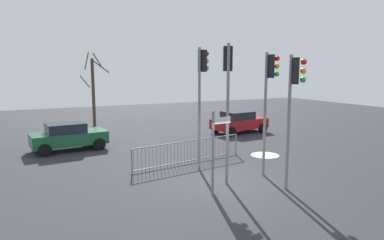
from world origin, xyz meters
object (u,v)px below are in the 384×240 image
Objects in this scene: direction_sign_post at (214,148)px; car_red_near at (239,122)px; traffic_light_foreground_right at (294,92)px; traffic_light_foreground_left at (202,81)px; bare_tree_left at (93,89)px; traffic_light_mid_right at (228,82)px; traffic_light_mid_left at (269,86)px; car_green_mid at (68,136)px.

car_red_near is (7.32, 9.38, -0.87)m from direction_sign_post.
traffic_light_foreground_left is at bearing -114.46° from traffic_light_foreground_right.
traffic_light_foreground_left is 0.93× the size of bare_tree_left.
traffic_light_mid_left is at bearing 25.87° from traffic_light_mid_right.
traffic_light_foreground_left is at bearing 61.78° from direction_sign_post.
car_green_mid is (-6.37, 9.90, -2.72)m from traffic_light_foreground_right.
bare_tree_left is at bearing 84.70° from direction_sign_post.
car_green_mid is at bearing 103.35° from direction_sign_post.
car_green_mid is 1.00× the size of car_red_near.
traffic_light_foreground_right is 1.21× the size of car_green_mid.
car_red_near is (10.98, 0.24, 0.00)m from car_green_mid.
traffic_light_mid_left is 9.86m from car_red_near.
traffic_light_foreground_right is 0.86× the size of bare_tree_left.
traffic_light_foreground_left is 9.51m from car_red_near.
traffic_light_mid_left is at bearing -122.77° from car_red_near.
direction_sign_post is 0.52× the size of bare_tree_left.
car_green_mid is (-6.69, 8.17, -2.84)m from traffic_light_mid_left.
traffic_light_foreground_left is 1.05× the size of traffic_light_mid_left.
car_red_near is (6.26, 8.47, -3.02)m from traffic_light_mid_right.
car_green_mid is (-4.71, 6.24, -3.00)m from traffic_light_foreground_left.
traffic_light_foreground_left is 13.90m from bare_tree_left.
traffic_light_foreground_left is at bearing -111.37° from traffic_light_mid_left.
bare_tree_left is at bearing 132.99° from car_red_near.
traffic_light_foreground_left is 2.77m from traffic_light_mid_left.
car_green_mid is at bearing -117.87° from traffic_light_mid_left.
traffic_light_foreground_left is 1.31× the size of car_red_near.
direction_sign_post reaches higher than car_green_mid.
traffic_light_mid_right is at bearing -65.54° from traffic_light_mid_left.
traffic_light_foreground_right is 11.47m from car_red_near.
bare_tree_left reaches higher than car_green_mid.
bare_tree_left is at bearing 121.46° from traffic_light_mid_right.
traffic_light_mid_right reaches higher than traffic_light_mid_left.
traffic_light_mid_left is at bearing -75.84° from bare_tree_left.
car_red_near is at bearing -41.29° from bare_tree_left.
bare_tree_left is at bearing 171.85° from traffic_light_foreground_left.
traffic_light_mid_left is (1.96, 0.06, -0.18)m from traffic_light_mid_right.
direction_sign_post is (-3.02, -0.97, -1.97)m from traffic_light_mid_left.
direction_sign_post is at bearing -114.82° from traffic_light_mid_right.
direction_sign_post is at bearing -36.03° from traffic_light_foreground_left.
traffic_light_foreground_right is 1.77m from traffic_light_mid_left.
traffic_light_foreground_left is 1.31× the size of car_green_mid.
car_green_mid is at bearing -106.13° from traffic_light_foreground_right.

